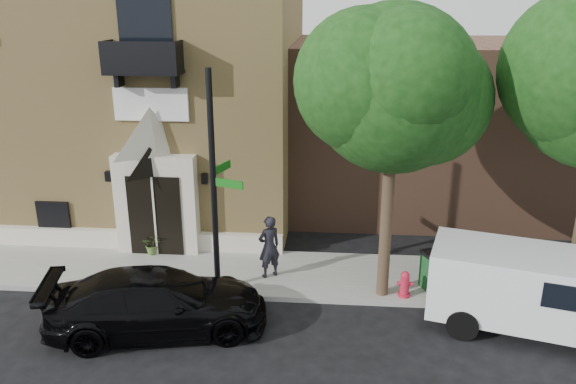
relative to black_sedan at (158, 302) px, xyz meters
name	(u,v)px	position (x,y,z in m)	size (l,w,h in m)	color
ground	(167,297)	(-0.29, 1.61, -0.78)	(120.00, 120.00, 0.00)	black
sidewalk	(213,272)	(0.71, 3.11, -0.71)	(42.00, 3.00, 0.15)	gray
church	(142,88)	(-3.28, 9.57, 3.85)	(12.20, 11.01, 9.30)	tan
neighbour_building	(522,125)	(11.71, 10.61, 2.42)	(18.00, 8.00, 6.40)	brown
street_tree_left	(396,88)	(5.73, 1.96, 5.08)	(4.97, 4.38, 7.77)	#38281C
black_sedan	(158,302)	(0.00, 0.00, 0.00)	(2.20, 5.40, 1.57)	black
cargo_van	(546,291)	(9.52, 0.68, 0.38)	(5.44, 3.32, 2.08)	white
street_sign	(214,184)	(1.12, 2.00, 2.46)	(0.93, 1.18, 6.16)	black
fire_hydrant	(405,284)	(6.30, 1.97, -0.27)	(0.43, 0.34, 0.75)	#BA1C35
dumpster	(454,270)	(7.71, 2.55, -0.07)	(1.93, 1.52, 1.11)	#0F371C
planter	(153,244)	(-1.44, 4.08, -0.29)	(0.62, 0.53, 0.68)	#4C6C30
pedestrian_near	(269,247)	(2.46, 2.85, 0.31)	(0.69, 0.45, 1.89)	black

